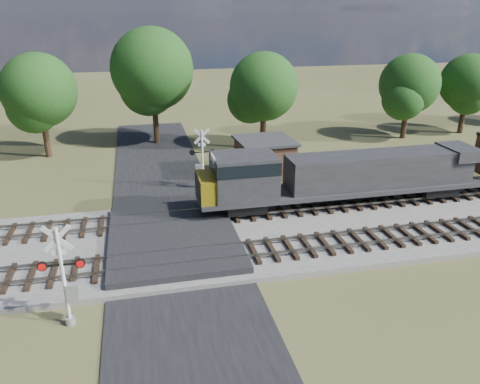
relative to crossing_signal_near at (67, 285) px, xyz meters
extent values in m
plane|color=#484726|center=(4.76, 5.74, -1.91)|extent=(160.00, 160.00, 0.00)
cube|color=gray|center=(14.76, 6.24, -1.76)|extent=(140.00, 10.00, 0.30)
cube|color=black|center=(4.76, 5.74, -1.87)|extent=(7.00, 60.00, 0.08)
cube|color=#262628|center=(4.76, 6.24, -1.60)|extent=(7.00, 9.00, 0.62)
cube|color=black|center=(6.76, 3.74, -1.52)|extent=(44.00, 2.60, 0.18)
cube|color=#605B52|center=(14.76, 3.03, -1.36)|extent=(140.00, 0.08, 0.15)
cube|color=#605B52|center=(14.76, 4.46, -1.36)|extent=(140.00, 0.08, 0.15)
cube|color=black|center=(6.76, 8.74, -1.52)|extent=(44.00, 2.60, 0.18)
cube|color=#605B52|center=(14.76, 8.03, -1.36)|extent=(140.00, 0.08, 0.15)
cube|color=#605B52|center=(14.76, 9.46, -1.36)|extent=(140.00, 0.08, 0.15)
cylinder|color=silver|center=(-0.09, 0.01, 0.32)|extent=(0.16, 0.16, 4.46)
cylinder|color=#999C9E|center=(-0.09, 0.01, -1.75)|extent=(0.40, 0.40, 0.33)
cube|color=silver|center=(-0.09, 0.01, 2.10)|extent=(1.17, 0.11, 1.17)
cube|color=silver|center=(-0.09, 0.01, 2.10)|extent=(1.17, 0.11, 1.17)
cube|color=silver|center=(-0.09, 0.01, 1.49)|extent=(0.56, 0.06, 0.25)
cube|color=black|center=(-0.09, 0.01, 0.93)|extent=(1.79, 0.16, 0.07)
cylinder|color=red|center=(-0.82, 0.04, 0.93)|extent=(0.41, 0.13, 0.40)
cylinder|color=red|center=(0.63, -0.03, 0.93)|extent=(0.41, 0.13, 0.40)
cube|color=#999C9E|center=(0.18, -0.01, -0.35)|extent=(0.52, 0.36, 0.73)
cylinder|color=silver|center=(7.66, 14.31, 0.30)|extent=(0.16, 0.16, 4.43)
cylinder|color=#999C9E|center=(7.66, 14.31, -1.75)|extent=(0.40, 0.40, 0.33)
cube|color=silver|center=(7.66, 14.31, 2.07)|extent=(1.16, 0.14, 1.16)
cube|color=silver|center=(7.66, 14.31, 2.07)|extent=(1.16, 0.14, 1.16)
cube|color=silver|center=(7.66, 14.31, 1.47)|extent=(0.55, 0.08, 0.24)
cube|color=black|center=(7.66, 14.31, 0.91)|extent=(1.77, 0.22, 0.07)
cylinder|color=red|center=(8.38, 14.25, 0.91)|extent=(0.41, 0.14, 0.40)
cylinder|color=red|center=(6.94, 14.38, 0.91)|extent=(0.41, 0.14, 0.40)
cube|color=#999C9E|center=(7.38, 14.34, -0.36)|extent=(0.52, 0.37, 0.72)
cube|color=#492E1F|center=(12.84, 16.36, -0.55)|extent=(4.08, 4.08, 2.72)
cube|color=#313033|center=(12.84, 16.36, 0.91)|extent=(4.49, 4.49, 0.19)
cylinder|color=black|center=(-4.56, 25.34, 0.34)|extent=(0.56, 0.56, 4.50)
sphere|color=#143D13|center=(-4.56, 25.34, 3.94)|extent=(6.30, 6.30, 6.30)
cylinder|color=black|center=(5.09, 27.65, 0.81)|extent=(0.56, 0.56, 5.45)
sphere|color=#143D13|center=(5.09, 27.65, 5.17)|extent=(7.63, 7.63, 7.63)
cylinder|color=black|center=(14.75, 23.80, 0.30)|extent=(0.56, 0.56, 4.42)
sphere|color=#143D13|center=(14.75, 23.80, 3.83)|extent=(6.19, 6.19, 6.19)
cylinder|color=black|center=(29.61, 24.19, 0.17)|extent=(0.56, 0.56, 4.17)
sphere|color=#143D13|center=(29.61, 24.19, 3.51)|extent=(5.84, 5.84, 5.84)
cylinder|color=black|center=(36.66, 24.78, 0.12)|extent=(0.56, 0.56, 4.07)
sphere|color=#143D13|center=(36.66, 24.78, 3.38)|extent=(5.70, 5.70, 5.70)
camera|label=1|loc=(3.27, -17.35, 10.42)|focal=35.00mm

